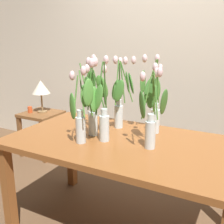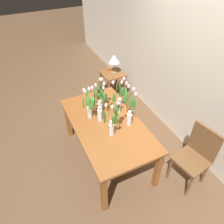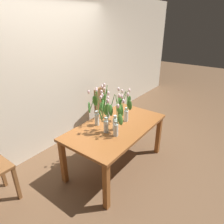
{
  "view_description": "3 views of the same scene",
  "coord_description": "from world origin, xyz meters",
  "px_view_note": "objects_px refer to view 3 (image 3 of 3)",
  "views": [
    {
      "loc": [
        0.74,
        -1.57,
        1.42
      ],
      "look_at": [
        -0.06,
        -0.05,
        0.95
      ],
      "focal_mm": 42.46,
      "sensor_mm": 36.0,
      "label": 1
    },
    {
      "loc": [
        1.97,
        -0.88,
        2.76
      ],
      "look_at": [
        0.06,
        0.05,
        0.97
      ],
      "focal_mm": 34.14,
      "sensor_mm": 36.0,
      "label": 2
    },
    {
      "loc": [
        -2.16,
        -1.53,
        2.19
      ],
      "look_at": [
        -0.1,
        0.0,
        1.0
      ],
      "focal_mm": 32.05,
      "sensor_mm": 36.0,
      "label": 3
    }
  ],
  "objects_px": {
    "tulip_vase_1": "(106,106)",
    "tulip_vase_4": "(105,117)",
    "dining_table": "(116,131)",
    "tulip_vase_3": "(96,110)",
    "tulip_vase_0": "(118,122)",
    "tulip_vase_5": "(115,118)",
    "dining_chair": "(104,107)",
    "tulip_vase_2": "(125,108)"
  },
  "relations": [
    {
      "from": "dining_table",
      "to": "tulip_vase_4",
      "type": "bearing_deg",
      "value": 178.33
    },
    {
      "from": "tulip_vase_1",
      "to": "dining_chair",
      "type": "xyz_separation_m",
      "value": [
        0.72,
        0.62,
        -0.43
      ]
    },
    {
      "from": "tulip_vase_0",
      "to": "tulip_vase_5",
      "type": "xyz_separation_m",
      "value": [
        0.09,
        0.12,
        -0.01
      ]
    },
    {
      "from": "tulip_vase_3",
      "to": "dining_chair",
      "type": "distance_m",
      "value": 1.26
    },
    {
      "from": "dining_chair",
      "to": "tulip_vase_1",
      "type": "bearing_deg",
      "value": -139.16
    },
    {
      "from": "dining_table",
      "to": "tulip_vase_0",
      "type": "height_order",
      "value": "tulip_vase_0"
    },
    {
      "from": "tulip_vase_0",
      "to": "tulip_vase_5",
      "type": "height_order",
      "value": "tulip_vase_5"
    },
    {
      "from": "tulip_vase_3",
      "to": "dining_chair",
      "type": "relative_size",
      "value": 0.61
    },
    {
      "from": "dining_table",
      "to": "tulip_vase_2",
      "type": "relative_size",
      "value": 2.97
    },
    {
      "from": "tulip_vase_1",
      "to": "dining_chair",
      "type": "bearing_deg",
      "value": 40.84
    },
    {
      "from": "dining_table",
      "to": "tulip_vase_1",
      "type": "bearing_deg",
      "value": 66.5
    },
    {
      "from": "tulip_vase_2",
      "to": "tulip_vase_3",
      "type": "relative_size",
      "value": 0.94
    },
    {
      "from": "dining_chair",
      "to": "dining_table",
      "type": "bearing_deg",
      "value": -132.98
    },
    {
      "from": "tulip_vase_2",
      "to": "dining_table",
      "type": "bearing_deg",
      "value": 174.14
    },
    {
      "from": "tulip_vase_1",
      "to": "tulip_vase_4",
      "type": "relative_size",
      "value": 1.0
    },
    {
      "from": "tulip_vase_2",
      "to": "dining_chair",
      "type": "bearing_deg",
      "value": 55.76
    },
    {
      "from": "tulip_vase_3",
      "to": "tulip_vase_4",
      "type": "distance_m",
      "value": 0.27
    },
    {
      "from": "tulip_vase_3",
      "to": "tulip_vase_5",
      "type": "xyz_separation_m",
      "value": [
        0.02,
        -0.32,
        -0.04
      ]
    },
    {
      "from": "tulip_vase_2",
      "to": "dining_chair",
      "type": "height_order",
      "value": "tulip_vase_2"
    },
    {
      "from": "tulip_vase_2",
      "to": "tulip_vase_0",
      "type": "bearing_deg",
      "value": -159.51
    },
    {
      "from": "tulip_vase_0",
      "to": "tulip_vase_3",
      "type": "relative_size",
      "value": 1.0
    },
    {
      "from": "tulip_vase_4",
      "to": "tulip_vase_5",
      "type": "relative_size",
      "value": 1.0
    },
    {
      "from": "tulip_vase_1",
      "to": "dining_chair",
      "type": "relative_size",
      "value": 0.62
    },
    {
      "from": "tulip_vase_2",
      "to": "dining_chair",
      "type": "xyz_separation_m",
      "value": [
        0.63,
        0.93,
        -0.44
      ]
    },
    {
      "from": "tulip_vase_3",
      "to": "tulip_vase_5",
      "type": "relative_size",
      "value": 0.99
    },
    {
      "from": "dining_table",
      "to": "dining_chair",
      "type": "xyz_separation_m",
      "value": [
        0.84,
        0.91,
        -0.12
      ]
    },
    {
      "from": "tulip_vase_1",
      "to": "tulip_vase_2",
      "type": "relative_size",
      "value": 1.08
    },
    {
      "from": "tulip_vase_4",
      "to": "tulip_vase_5",
      "type": "xyz_separation_m",
      "value": [
        0.12,
        -0.07,
        -0.04
      ]
    },
    {
      "from": "tulip_vase_0",
      "to": "tulip_vase_5",
      "type": "distance_m",
      "value": 0.15
    },
    {
      "from": "tulip_vase_3",
      "to": "tulip_vase_0",
      "type": "bearing_deg",
      "value": -99.11
    },
    {
      "from": "tulip_vase_3",
      "to": "tulip_vase_5",
      "type": "height_order",
      "value": "tulip_vase_5"
    },
    {
      "from": "tulip_vase_0",
      "to": "dining_chair",
      "type": "xyz_separation_m",
      "value": [
        1.05,
        1.08,
        -0.42
      ]
    },
    {
      "from": "tulip_vase_4",
      "to": "dining_chair",
      "type": "height_order",
      "value": "tulip_vase_4"
    },
    {
      "from": "tulip_vase_3",
      "to": "dining_chair",
      "type": "xyz_separation_m",
      "value": [
        0.98,
        0.64,
        -0.45
      ]
    },
    {
      "from": "tulip_vase_3",
      "to": "dining_table",
      "type": "bearing_deg",
      "value": -62.28
    },
    {
      "from": "tulip_vase_0",
      "to": "tulip_vase_4",
      "type": "bearing_deg",
      "value": 100.16
    },
    {
      "from": "tulip_vase_2",
      "to": "tulip_vase_5",
      "type": "height_order",
      "value": "tulip_vase_5"
    },
    {
      "from": "dining_table",
      "to": "tulip_vase_1",
      "type": "distance_m",
      "value": 0.43
    },
    {
      "from": "tulip_vase_2",
      "to": "dining_chair",
      "type": "distance_m",
      "value": 1.21
    },
    {
      "from": "tulip_vase_5",
      "to": "dining_chair",
      "type": "height_order",
      "value": "tulip_vase_5"
    },
    {
      "from": "tulip_vase_3",
      "to": "tulip_vase_5",
      "type": "bearing_deg",
      "value": -86.36
    },
    {
      "from": "dining_chair",
      "to": "tulip_vase_3",
      "type": "bearing_deg",
      "value": -146.71
    }
  ]
}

